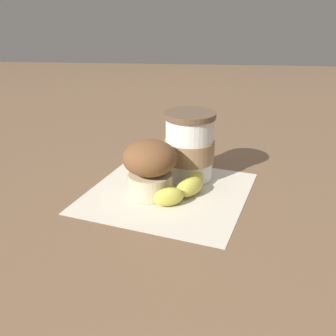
{
  "coord_description": "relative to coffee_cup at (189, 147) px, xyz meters",
  "views": [
    {
      "loc": [
        0.6,
        0.06,
        0.3
      ],
      "look_at": [
        0.0,
        0.0,
        0.05
      ],
      "focal_mm": 42.0,
      "sensor_mm": 36.0,
      "label": 1
    }
  ],
  "objects": [
    {
      "name": "banana",
      "position": [
        0.05,
        -0.0,
        -0.04
      ],
      "size": [
        0.19,
        0.09,
        0.03
      ],
      "color": "#D6CC4C",
      "rests_on": "paper_napkin"
    },
    {
      "name": "paper_napkin",
      "position": [
        0.06,
        -0.03,
        -0.06
      ],
      "size": [
        0.32,
        0.32,
        0.0
      ],
      "primitive_type": "cube",
      "rotation": [
        0.0,
        0.0,
        -0.27
      ],
      "color": "beige",
      "rests_on": "ground_plane"
    },
    {
      "name": "muffin",
      "position": [
        0.08,
        -0.06,
        -0.01
      ],
      "size": [
        0.09,
        0.09,
        0.09
      ],
      "color": "beige",
      "rests_on": "paper_napkin"
    },
    {
      "name": "coffee_cup",
      "position": [
        0.0,
        0.0,
        0.0
      ],
      "size": [
        0.09,
        0.09,
        0.12
      ],
      "color": "white",
      "rests_on": "paper_napkin"
    },
    {
      "name": "ground_plane",
      "position": [
        0.06,
        -0.03,
        -0.06
      ],
      "size": [
        3.0,
        3.0,
        0.0
      ],
      "primitive_type": "plane",
      "color": "brown"
    }
  ]
}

